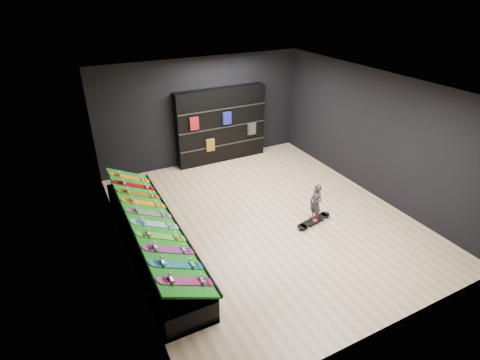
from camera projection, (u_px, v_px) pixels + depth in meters
name	position (u px, v px, depth m)	size (l,w,h in m)	color
floor	(264.00, 218.00, 8.51)	(6.00, 7.00, 0.01)	beige
ceiling	(268.00, 86.00, 7.10)	(6.00, 7.00, 0.01)	white
wall_back	(203.00, 112.00, 10.55)	(6.00, 0.02, 3.00)	black
wall_front	(397.00, 254.00, 5.05)	(6.00, 0.02, 3.00)	black
wall_left	(119.00, 190.00, 6.60)	(0.02, 7.00, 3.00)	black
wall_right	(373.00, 134.00, 9.00)	(0.02, 7.00, 3.00)	black
display_rack	(152.00, 240.00, 7.37)	(0.90, 4.50, 0.50)	black
turf_ramp	(152.00, 220.00, 7.17)	(1.00, 4.50, 0.04)	#106812
back_shelving	(221.00, 125.00, 10.80)	(2.68, 0.31, 2.15)	black
floor_skateboard	(314.00, 222.00, 8.30)	(0.98, 0.22, 0.09)	black
child	(315.00, 210.00, 8.15)	(0.20, 0.14, 0.53)	black
display_board_0	(186.00, 281.00, 5.67)	(0.98, 0.22, 0.09)	#E5198C
display_board_1	(177.00, 265.00, 6.00)	(0.98, 0.22, 0.09)	#0C8C99
display_board_2	(169.00, 250.00, 6.33)	(0.98, 0.22, 0.09)	#2626BF
display_board_3	(162.00, 236.00, 6.67)	(0.98, 0.22, 0.09)	green
display_board_4	(155.00, 224.00, 7.00)	(0.98, 0.22, 0.09)	#0CB2E5
display_board_5	(150.00, 213.00, 7.33)	(0.98, 0.22, 0.09)	black
display_board_6	(144.00, 203.00, 7.66)	(0.98, 0.22, 0.09)	orange
display_board_7	(139.00, 194.00, 7.99)	(0.98, 0.22, 0.09)	yellow
display_board_8	(135.00, 185.00, 8.33)	(0.98, 0.22, 0.09)	red
display_board_9	(130.00, 178.00, 8.66)	(0.98, 0.22, 0.09)	yellow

